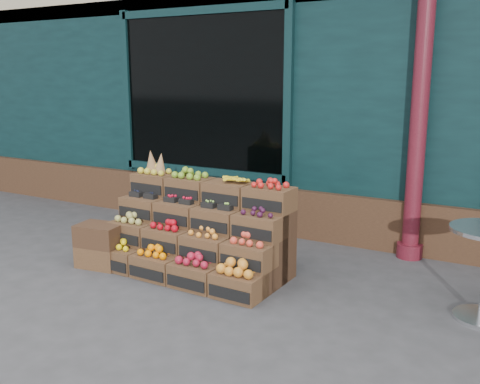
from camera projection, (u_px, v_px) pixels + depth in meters
The scene contains 5 objects.
ground at pixel (221, 302), 4.77m from camera, with size 60.00×60.00×0.00m, color #38383A.
shop_facade at pixel (385, 49), 8.61m from camera, with size 12.00×6.24×4.80m.
crate_display at pixel (198, 236), 5.47m from camera, with size 1.92×0.98×1.18m.
spare_crates at pixel (100, 245), 5.61m from camera, with size 0.50×0.38×0.46m.
shopkeeper at pixel (205, 150), 7.71m from camera, with size 0.67×0.44×1.84m, color #17501C.
Camera 1 is at (2.32, -3.79, 1.98)m, focal length 40.00 mm.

